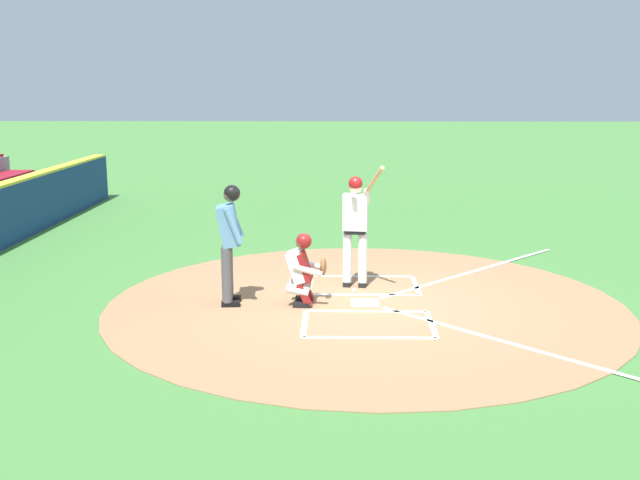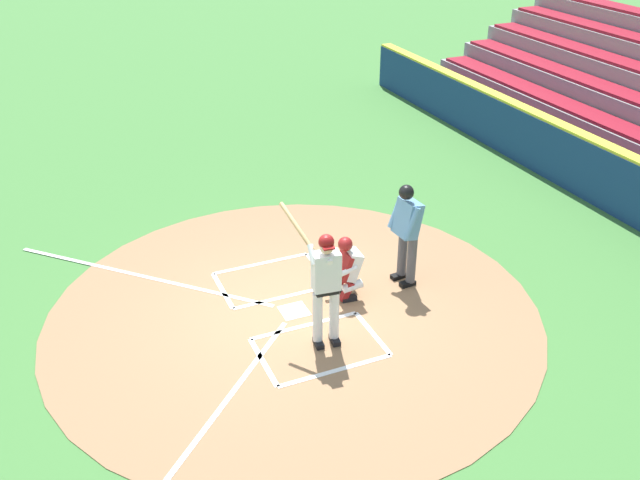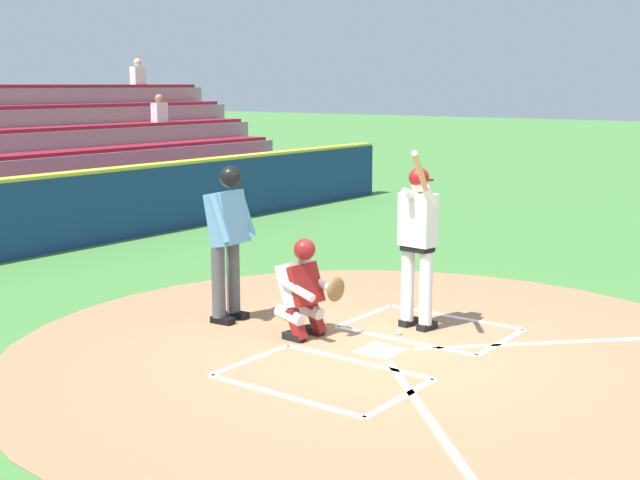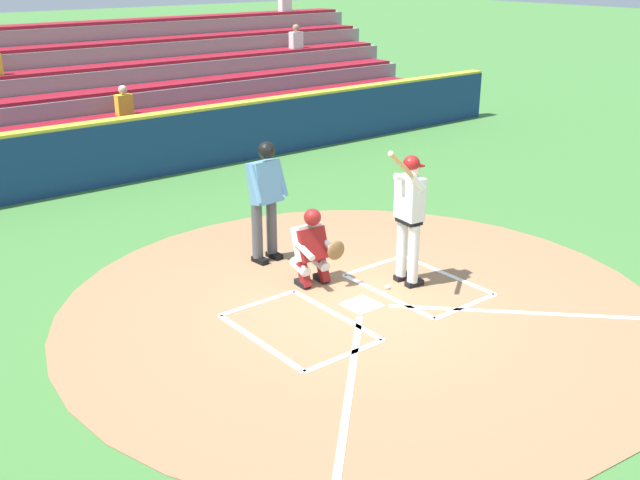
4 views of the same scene
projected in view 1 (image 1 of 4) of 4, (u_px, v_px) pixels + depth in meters
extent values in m
plane|color=#427A38|center=(365.00, 304.00, 11.66)|extent=(120.00, 120.00, 0.00)
cylinder|color=#99704C|center=(365.00, 303.00, 11.66)|extent=(8.00, 8.00, 0.01)
cube|color=white|center=(365.00, 303.00, 11.66)|extent=(0.44, 0.44, 0.01)
cube|color=white|center=(310.00, 285.00, 12.71)|extent=(1.20, 0.08, 0.01)
cube|color=white|center=(416.00, 285.00, 12.67)|extent=(1.20, 0.08, 0.01)
cube|color=white|center=(364.00, 295.00, 12.10)|extent=(0.08, 1.80, 0.01)
cube|color=white|center=(361.00, 276.00, 13.28)|extent=(0.08, 1.80, 0.01)
cube|color=white|center=(305.00, 323.00, 10.65)|extent=(1.20, 0.08, 0.01)
cube|color=white|center=(431.00, 324.00, 10.61)|extent=(1.20, 0.08, 0.01)
cube|color=white|center=(366.00, 311.00, 11.22)|extent=(0.08, 1.80, 0.01)
cube|color=white|center=(370.00, 338.00, 10.04)|extent=(0.08, 1.80, 0.01)
cube|color=white|center=(536.00, 350.00, 9.56)|extent=(3.73, 3.73, 0.01)
cube|color=white|center=(476.00, 271.00, 13.67)|extent=(3.73, 3.73, 0.01)
cylinder|color=white|center=(347.00, 258.00, 12.53)|extent=(0.15, 0.15, 0.84)
cube|color=black|center=(347.00, 284.00, 12.66)|extent=(0.27, 0.15, 0.09)
cylinder|color=white|center=(363.00, 258.00, 12.50)|extent=(0.15, 0.15, 0.84)
cube|color=black|center=(362.00, 284.00, 12.63)|extent=(0.27, 0.15, 0.09)
cube|color=black|center=(355.00, 231.00, 12.42)|extent=(0.26, 0.36, 0.10)
cube|color=white|center=(355.00, 212.00, 12.35)|extent=(0.28, 0.42, 0.60)
sphere|color=beige|center=(356.00, 187.00, 12.29)|extent=(0.21, 0.21, 0.21)
sphere|color=maroon|center=(356.00, 183.00, 12.26)|extent=(0.23, 0.23, 0.23)
cube|color=maroon|center=(356.00, 185.00, 12.37)|extent=(0.13, 0.18, 0.02)
cylinder|color=white|center=(354.00, 196.00, 12.25)|extent=(0.44, 0.14, 0.21)
cylinder|color=white|center=(367.00, 196.00, 12.22)|extent=(0.27, 0.12, 0.29)
cylinder|color=tan|center=(374.00, 181.00, 11.80)|extent=(0.71, 0.29, 0.53)
cylinder|color=tan|center=(366.00, 193.00, 12.17)|extent=(0.09, 0.10, 0.08)
cube|color=black|center=(304.00, 299.00, 11.74)|extent=(0.14, 0.27, 0.09)
cube|color=maroon|center=(307.00, 290.00, 11.71)|extent=(0.14, 0.25, 0.37)
cylinder|color=silver|center=(300.00, 285.00, 11.70)|extent=(0.17, 0.37, 0.21)
cube|color=black|center=(302.00, 305.00, 11.43)|extent=(0.14, 0.27, 0.09)
cube|color=maroon|center=(304.00, 295.00, 11.40)|extent=(0.14, 0.25, 0.37)
cylinder|color=silver|center=(298.00, 290.00, 11.39)|extent=(0.17, 0.37, 0.21)
cube|color=silver|center=(298.00, 266.00, 11.48)|extent=(0.42, 0.38, 0.52)
cube|color=maroon|center=(305.00, 266.00, 11.47)|extent=(0.43, 0.25, 0.46)
sphere|color=brown|center=(303.00, 242.00, 11.40)|extent=(0.21, 0.21, 0.21)
sphere|color=maroon|center=(304.00, 241.00, 11.39)|extent=(0.24, 0.24, 0.24)
cylinder|color=silver|center=(311.00, 264.00, 11.66)|extent=(0.12, 0.45, 0.20)
cylinder|color=silver|center=(308.00, 270.00, 11.27)|extent=(0.12, 0.45, 0.20)
ellipsoid|color=brown|center=(323.00, 266.00, 11.65)|extent=(0.29, 0.12, 0.28)
cylinder|color=#4C4C51|center=(228.00, 270.00, 11.65)|extent=(0.16, 0.16, 0.86)
cube|color=black|center=(232.00, 299.00, 11.75)|extent=(0.15, 0.29, 0.09)
cylinder|color=#4C4C51|center=(227.00, 275.00, 11.38)|extent=(0.16, 0.16, 0.86)
cube|color=black|center=(231.00, 304.00, 11.48)|extent=(0.15, 0.29, 0.09)
cube|color=#5B8EB7|center=(229.00, 225.00, 11.37)|extent=(0.47, 0.40, 0.66)
sphere|color=brown|center=(231.00, 195.00, 11.27)|extent=(0.22, 0.22, 0.22)
sphere|color=black|center=(232.00, 193.00, 11.27)|extent=(0.25, 0.25, 0.25)
cylinder|color=#5B8EB7|center=(235.00, 220.00, 11.60)|extent=(0.12, 0.29, 0.56)
cylinder|color=#5B8EB7|center=(233.00, 226.00, 11.13)|extent=(0.12, 0.29, 0.56)
sphere|color=white|center=(354.00, 290.00, 12.27)|extent=(0.07, 0.07, 0.07)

